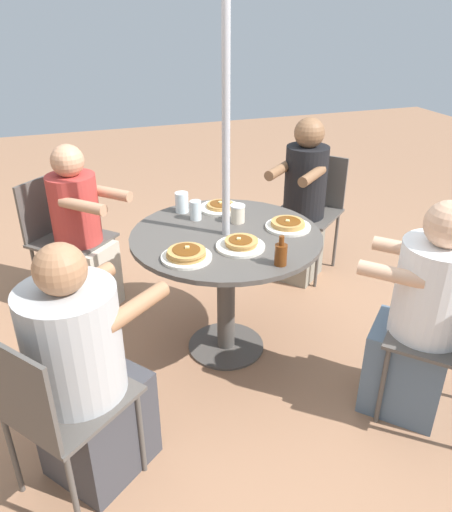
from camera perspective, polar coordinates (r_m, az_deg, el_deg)
ground_plane at (r=3.12m, az=0.00°, el=-10.26°), size 12.00×12.00×0.00m
patio_table at (r=2.79m, az=0.00°, el=-0.25°), size 1.05×1.05×0.76m
umbrella_pole at (r=2.57m, az=0.00°, el=11.21°), size 0.04×0.04×2.38m
patio_chair_north at (r=3.51m, az=-18.22°, el=2.65°), size 0.62×0.62×0.88m
diner_north at (r=3.39m, az=-16.17°, el=2.20°), size 0.55×0.55×1.13m
patio_chair_east at (r=2.12m, az=-19.33°, el=-15.54°), size 0.62×0.62×0.88m
diner_east at (r=2.19m, az=-15.75°, el=-13.34°), size 0.61×0.63×1.14m
diner_south at (r=2.59m, az=21.34°, el=-7.09°), size 0.57×0.57×1.15m
patio_chair_west at (r=3.84m, az=9.70°, el=5.81°), size 0.62×0.62×0.88m
diner_west at (r=3.68m, az=8.73°, el=5.63°), size 0.53×0.55×1.20m
pancake_plate_a at (r=2.81m, az=7.09°, el=3.56°), size 0.25×0.25×0.05m
pancake_plate_b at (r=2.57m, az=1.71°, el=1.34°), size 0.25×0.25×0.06m
pancake_plate_c at (r=3.05m, az=-0.64°, el=5.64°), size 0.25×0.25×0.05m
pancake_plate_d at (r=2.46m, az=-4.56°, el=0.15°), size 0.25×0.25×0.06m
syrup_bottle at (r=2.40m, az=6.28°, el=0.27°), size 0.08×0.06×0.15m
coffee_cup at (r=2.85m, az=1.34°, el=4.87°), size 0.08×0.08×0.10m
drinking_glass_a at (r=2.89m, az=-3.50°, el=5.25°), size 0.07×0.07×0.11m
drinking_glass_b at (r=3.01m, az=-5.07°, el=6.13°), size 0.08×0.08×0.12m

